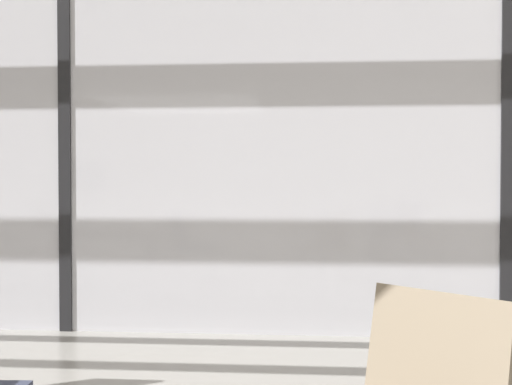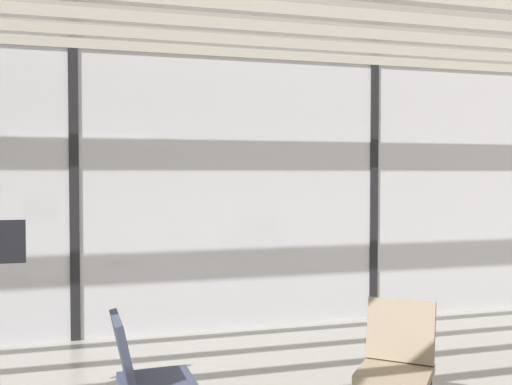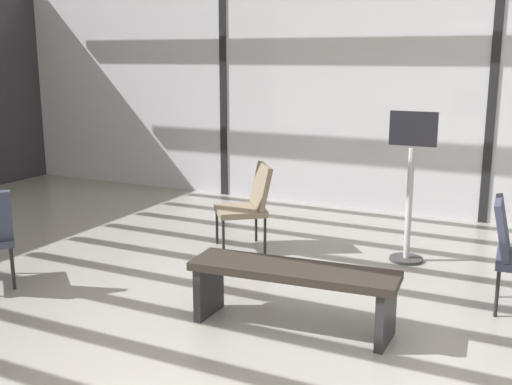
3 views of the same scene
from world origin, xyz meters
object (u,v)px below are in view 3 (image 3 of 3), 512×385
(parked_airplane, at_px, (449,47))
(waiting_bench, at_px, (293,281))
(lounge_chair_0, at_px, (249,201))
(info_sign, at_px, (410,192))

(parked_airplane, height_order, waiting_bench, parked_airplane)
(lounge_chair_0, bearing_deg, waiting_bench, -2.17)
(parked_airplane, bearing_deg, waiting_bench, -86.66)
(waiting_bench, bearing_deg, parked_airplane, -91.37)
(parked_airplane, height_order, info_sign, parked_airplane)
(info_sign, bearing_deg, waiting_bench, -102.15)
(waiting_bench, bearing_deg, lounge_chair_0, -58.68)
(waiting_bench, xyz_separation_m, info_sign, (0.40, 1.88, 0.32))
(lounge_chair_0, relative_size, info_sign, 0.60)
(parked_airplane, distance_m, lounge_chair_0, 8.34)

